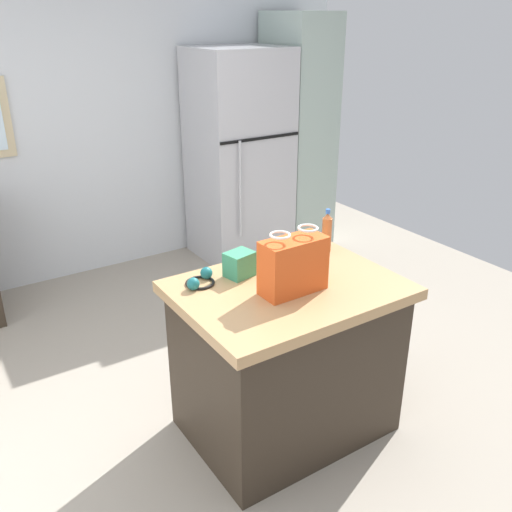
{
  "coord_description": "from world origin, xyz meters",
  "views": [
    {
      "loc": [
        -1.24,
        -2.26,
        2.16
      ],
      "look_at": [
        0.29,
        0.06,
        0.94
      ],
      "focal_mm": 39.27,
      "sensor_mm": 36.0,
      "label": 1
    }
  ],
  "objects_px": {
    "small_box": "(240,264)",
    "refrigerator": "(239,156)",
    "ear_defenders": "(200,280)",
    "kitchen_island": "(287,358)",
    "tall_cabinet": "(298,133)",
    "shopping_bag": "(293,265)",
    "bottle": "(326,232)"
  },
  "relations": [
    {
      "from": "ear_defenders",
      "to": "refrigerator",
      "type": "bearing_deg",
      "value": 53.86
    },
    {
      "from": "tall_cabinet",
      "to": "small_box",
      "type": "distance_m",
      "value": 2.81
    },
    {
      "from": "tall_cabinet",
      "to": "small_box",
      "type": "xyz_separation_m",
      "value": [
        -1.92,
        -2.04,
        -0.12
      ]
    },
    {
      "from": "shopping_bag",
      "to": "small_box",
      "type": "distance_m",
      "value": 0.33
    },
    {
      "from": "small_box",
      "to": "refrigerator",
      "type": "bearing_deg",
      "value": 58.48
    },
    {
      "from": "shopping_bag",
      "to": "bottle",
      "type": "bearing_deg",
      "value": 33.37
    },
    {
      "from": "kitchen_island",
      "to": "tall_cabinet",
      "type": "distance_m",
      "value": 2.95
    },
    {
      "from": "tall_cabinet",
      "to": "bottle",
      "type": "height_order",
      "value": "tall_cabinet"
    },
    {
      "from": "small_box",
      "to": "ear_defenders",
      "type": "relative_size",
      "value": 0.68
    },
    {
      "from": "kitchen_island",
      "to": "tall_cabinet",
      "type": "relative_size",
      "value": 0.52
    },
    {
      "from": "small_box",
      "to": "bottle",
      "type": "relative_size",
      "value": 0.56
    },
    {
      "from": "kitchen_island",
      "to": "refrigerator",
      "type": "height_order",
      "value": "refrigerator"
    },
    {
      "from": "ear_defenders",
      "to": "small_box",
      "type": "bearing_deg",
      "value": -7.14
    },
    {
      "from": "small_box",
      "to": "tall_cabinet",
      "type": "bearing_deg",
      "value": 46.82
    },
    {
      "from": "refrigerator",
      "to": "bottle",
      "type": "distance_m",
      "value": 2.14
    },
    {
      "from": "small_box",
      "to": "shopping_bag",
      "type": "bearing_deg",
      "value": -66.47
    },
    {
      "from": "kitchen_island",
      "to": "shopping_bag",
      "type": "distance_m",
      "value": 0.59
    },
    {
      "from": "refrigerator",
      "to": "tall_cabinet",
      "type": "distance_m",
      "value": 0.68
    },
    {
      "from": "refrigerator",
      "to": "small_box",
      "type": "distance_m",
      "value": 2.4
    },
    {
      "from": "shopping_bag",
      "to": "ear_defenders",
      "type": "xyz_separation_m",
      "value": [
        -0.35,
        0.32,
        -0.12
      ]
    },
    {
      "from": "refrigerator",
      "to": "kitchen_island",
      "type": "bearing_deg",
      "value": -115.93
    },
    {
      "from": "shopping_bag",
      "to": "small_box",
      "type": "bearing_deg",
      "value": 113.53
    },
    {
      "from": "tall_cabinet",
      "to": "ear_defenders",
      "type": "relative_size",
      "value": 10.41
    },
    {
      "from": "refrigerator",
      "to": "shopping_bag",
      "type": "height_order",
      "value": "refrigerator"
    },
    {
      "from": "kitchen_island",
      "to": "tall_cabinet",
      "type": "bearing_deg",
      "value": 52.09
    },
    {
      "from": "bottle",
      "to": "shopping_bag",
      "type": "bearing_deg",
      "value": -146.63
    },
    {
      "from": "ear_defenders",
      "to": "kitchen_island",
      "type": "bearing_deg",
      "value": -34.71
    },
    {
      "from": "bottle",
      "to": "small_box",
      "type": "bearing_deg",
      "value": -178.71
    },
    {
      "from": "refrigerator",
      "to": "shopping_bag",
      "type": "bearing_deg",
      "value": -115.75
    },
    {
      "from": "refrigerator",
      "to": "small_box",
      "type": "relative_size",
      "value": 13.33
    },
    {
      "from": "refrigerator",
      "to": "ear_defenders",
      "type": "xyz_separation_m",
      "value": [
        -1.47,
        -2.02,
        -0.03
      ]
    },
    {
      "from": "shopping_bag",
      "to": "refrigerator",
      "type": "bearing_deg",
      "value": 64.25
    }
  ]
}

